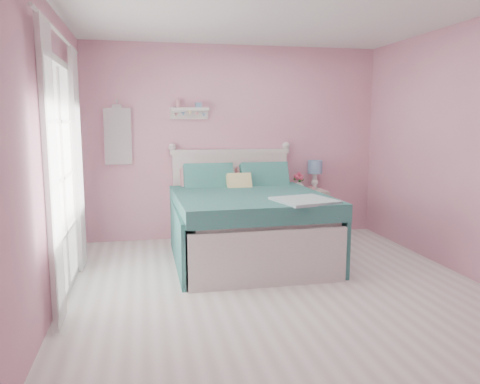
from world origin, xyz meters
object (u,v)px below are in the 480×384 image
object	(u,v)px
bed	(246,223)
nightstand	(309,213)
vase	(299,185)
teacup	(311,189)
table_lamp	(315,169)

from	to	relation	value
bed	nightstand	distance (m)	1.35
vase	teacup	xyz separation A→B (m)	(0.10, -0.22, -0.04)
bed	vase	xyz separation A→B (m)	(0.94, 0.86, 0.31)
nightstand	vase	distance (m)	0.42
nightstand	teacup	xyz separation A→B (m)	(-0.04, -0.17, 0.36)
bed	table_lamp	size ratio (longest dim) A/B	5.22
nightstand	teacup	distance (m)	0.40
nightstand	vase	xyz separation A→B (m)	(-0.14, 0.04, 0.40)
table_lamp	teacup	size ratio (longest dim) A/B	4.08
bed	vase	size ratio (longest dim) A/B	14.07
bed	vase	bearing A→B (deg)	40.88
vase	teacup	world-z (taller)	vase
bed	nightstand	world-z (taller)	bed
table_lamp	bed	bearing A→B (deg)	-142.43
nightstand	teacup	bearing A→B (deg)	-101.71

